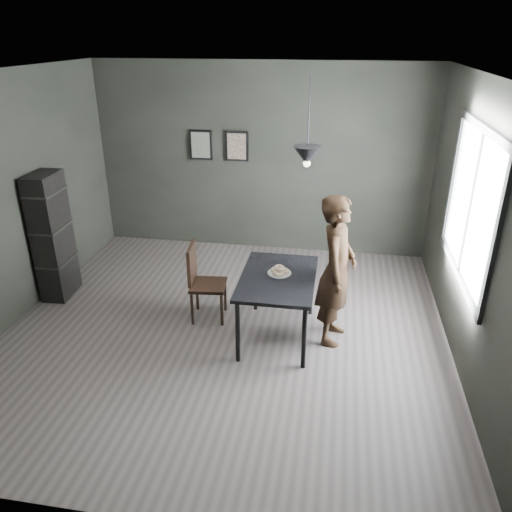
% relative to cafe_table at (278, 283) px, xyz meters
% --- Properties ---
extents(ground, '(5.00, 5.00, 0.00)m').
position_rel_cafe_table_xyz_m(ground, '(-0.60, 0.00, -0.67)').
color(ground, '#3C3634').
rests_on(ground, ground).
extents(back_wall, '(5.00, 0.10, 2.80)m').
position_rel_cafe_table_xyz_m(back_wall, '(-0.60, 2.50, 0.73)').
color(back_wall, black).
rests_on(back_wall, ground).
extents(ceiling, '(5.00, 5.00, 0.02)m').
position_rel_cafe_table_xyz_m(ceiling, '(-0.60, 0.00, 2.13)').
color(ceiling, silver).
rests_on(ceiling, ground).
extents(window_assembly, '(0.04, 1.96, 1.56)m').
position_rel_cafe_table_xyz_m(window_assembly, '(1.87, 0.20, 0.93)').
color(window_assembly, white).
rests_on(window_assembly, ground).
extents(cafe_table, '(0.80, 1.20, 0.75)m').
position_rel_cafe_table_xyz_m(cafe_table, '(0.00, 0.00, 0.00)').
color(cafe_table, black).
rests_on(cafe_table, ground).
extents(white_plate, '(0.23, 0.23, 0.01)m').
position_rel_cafe_table_xyz_m(white_plate, '(0.01, 0.05, 0.08)').
color(white_plate, silver).
rests_on(white_plate, cafe_table).
extents(donut_pile, '(0.21, 0.20, 0.09)m').
position_rel_cafe_table_xyz_m(donut_pile, '(0.01, 0.05, 0.12)').
color(donut_pile, beige).
rests_on(donut_pile, white_plate).
extents(woman, '(0.49, 0.66, 1.67)m').
position_rel_cafe_table_xyz_m(woman, '(0.62, 0.06, 0.17)').
color(woman, black).
rests_on(woman, ground).
extents(wood_chair, '(0.45, 0.45, 0.93)m').
position_rel_cafe_table_xyz_m(wood_chair, '(-0.94, 0.25, -0.14)').
color(wood_chair, black).
rests_on(wood_chair, ground).
extents(shelf_unit, '(0.34, 0.56, 1.62)m').
position_rel_cafe_table_xyz_m(shelf_unit, '(-2.92, 0.51, 0.14)').
color(shelf_unit, black).
rests_on(shelf_unit, ground).
extents(pendant_lamp, '(0.28, 0.28, 0.86)m').
position_rel_cafe_table_xyz_m(pendant_lamp, '(0.25, 0.10, 1.38)').
color(pendant_lamp, black).
rests_on(pendant_lamp, ground).
extents(framed_print_left, '(0.34, 0.04, 0.44)m').
position_rel_cafe_table_xyz_m(framed_print_left, '(-1.50, 2.47, 0.93)').
color(framed_print_left, black).
rests_on(framed_print_left, ground).
extents(framed_print_right, '(0.34, 0.04, 0.44)m').
position_rel_cafe_table_xyz_m(framed_print_right, '(-0.95, 2.47, 0.93)').
color(framed_print_right, black).
rests_on(framed_print_right, ground).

